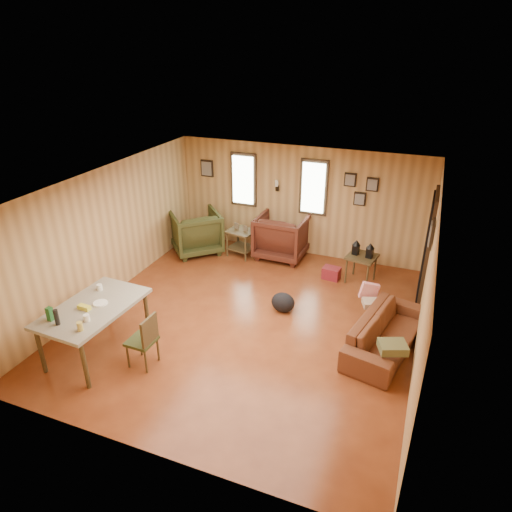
# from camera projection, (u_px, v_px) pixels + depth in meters

# --- Properties ---
(room) EXTENTS (5.54, 6.04, 2.44)m
(room) POSITION_uv_depth(u_px,v_px,m) (263.00, 252.00, 7.54)
(room) COLOR brown
(room) RESTS_ON ground
(sofa) EXTENTS (0.96, 2.00, 0.75)m
(sofa) POSITION_uv_depth(u_px,v_px,m) (387.00, 328.00, 7.02)
(sofa) COLOR brown
(sofa) RESTS_ON ground
(recliner_brown) EXTENTS (1.06, 1.00, 1.07)m
(recliner_brown) POSITION_uv_depth(u_px,v_px,m) (282.00, 234.00, 9.94)
(recliner_brown) COLOR #4A2116
(recliner_brown) RESTS_ON ground
(recliner_green) EXTENTS (1.39, 1.38, 1.04)m
(recliner_green) POSITION_uv_depth(u_px,v_px,m) (196.00, 230.00, 10.18)
(recliner_green) COLOR #373D1B
(recliner_green) RESTS_ON ground
(end_table) EXTENTS (0.67, 0.63, 0.74)m
(end_table) POSITION_uv_depth(u_px,v_px,m) (242.00, 238.00, 10.04)
(end_table) COLOR #4D3F22
(end_table) RESTS_ON ground
(side_table) EXTENTS (0.64, 0.64, 0.87)m
(side_table) POSITION_uv_depth(u_px,v_px,m) (362.00, 255.00, 8.88)
(side_table) COLOR #4D3F22
(side_table) RESTS_ON ground
(cooler) EXTENTS (0.37, 0.28, 0.24)m
(cooler) POSITION_uv_depth(u_px,v_px,m) (331.00, 273.00, 9.18)
(cooler) COLOR maroon
(cooler) RESTS_ON ground
(backpack) EXTENTS (0.49, 0.42, 0.36)m
(backpack) POSITION_uv_depth(u_px,v_px,m) (283.00, 302.00, 8.06)
(backpack) COLOR black
(backpack) RESTS_ON ground
(sofa_pillows) EXTENTS (0.95, 1.64, 0.34)m
(sofa_pillows) POSITION_uv_depth(u_px,v_px,m) (381.00, 320.00, 7.00)
(sofa_pillows) COLOR brown
(sofa_pillows) RESTS_ON sofa
(dining_table) EXTENTS (1.04, 1.66, 1.06)m
(dining_table) POSITION_uv_depth(u_px,v_px,m) (92.00, 311.00, 6.76)
(dining_table) COLOR gray
(dining_table) RESTS_ON ground
(dining_chair) EXTENTS (0.39, 0.39, 0.85)m
(dining_chair) POSITION_uv_depth(u_px,v_px,m) (145.00, 338.00, 6.61)
(dining_chair) COLOR #373D1B
(dining_chair) RESTS_ON ground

